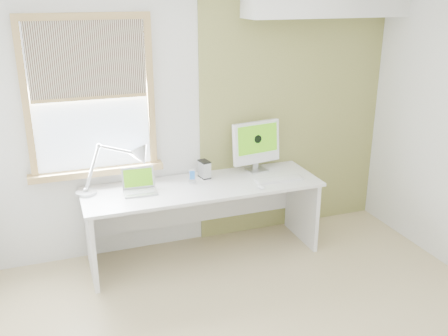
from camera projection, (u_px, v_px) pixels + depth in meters
name	position (u px, v px, depth m)	size (l,w,h in m)	color
room	(279.00, 176.00, 3.24)	(4.04, 3.54, 2.64)	tan
accent_wall	(293.00, 108.00, 5.10)	(2.00, 0.02, 2.60)	olive
window	(90.00, 98.00, 4.36)	(1.20, 0.14, 1.42)	#A68349
desk	(201.00, 202.00, 4.75)	(2.20, 0.70, 0.73)	silver
desk_lamp	(131.00, 161.00, 4.57)	(0.80, 0.38, 0.44)	#B7BABC
laptop	(139.00, 186.00, 4.48)	(0.30, 0.25, 0.21)	#B7BABC
phone_dock	(192.00, 179.00, 4.68)	(0.09, 0.09, 0.14)	#B7BABC
external_drive	(204.00, 169.00, 4.79)	(0.10, 0.14, 0.17)	#B7BABC
imac	(256.00, 143.00, 4.92)	(0.51, 0.20, 0.50)	#B7BABC
keyboard	(279.00, 179.00, 4.75)	(0.46, 0.14, 0.02)	white
mouse	(261.00, 187.00, 4.55)	(0.06, 0.10, 0.03)	white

